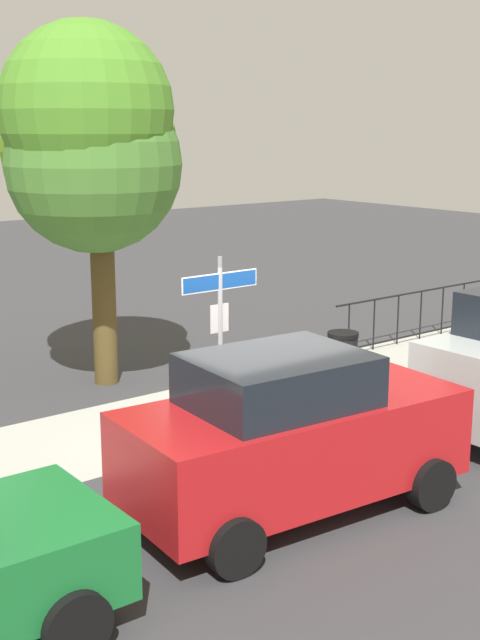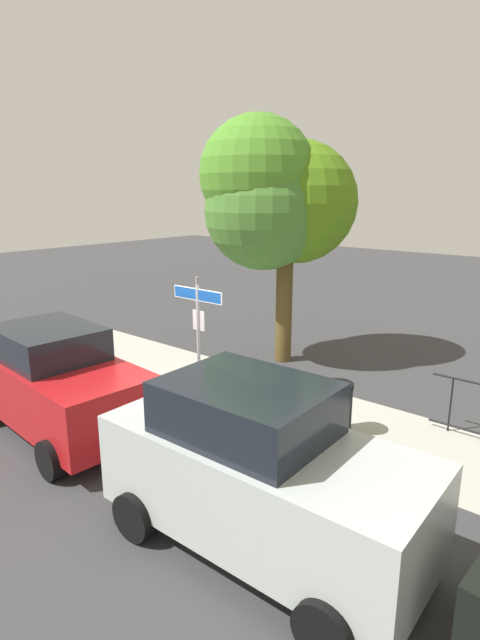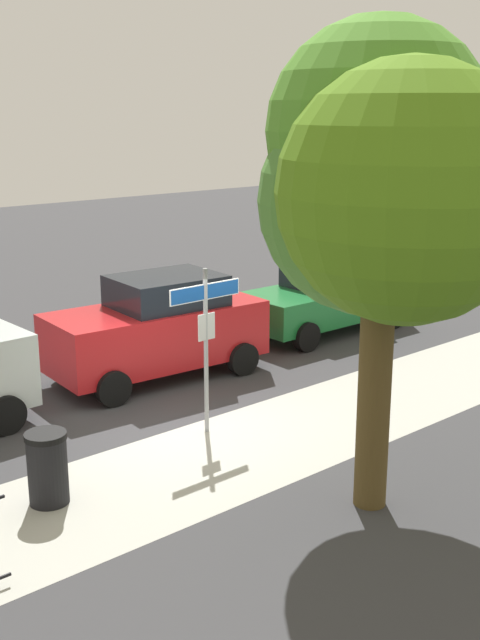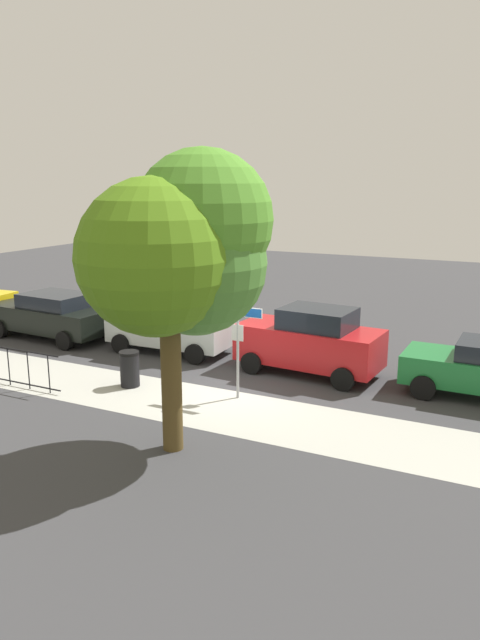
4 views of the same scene
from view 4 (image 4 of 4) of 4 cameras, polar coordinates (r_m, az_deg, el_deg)
ground_plane at (r=16.01m, az=-0.38°, el=-6.84°), size 60.00×60.00×0.00m
sidewalk_strip at (r=15.94m, az=-9.00°, el=-7.09°), size 24.00×2.60×0.00m
street_sign at (r=15.02m, az=-0.22°, el=-0.95°), size 1.34×0.07×2.66m
shade_tree at (r=11.75m, az=-5.50°, el=6.77°), size 3.46×3.84×6.14m
car_red at (r=17.28m, az=6.75°, el=-2.00°), size 4.24×2.22×1.97m
car_silver at (r=19.45m, az=-6.52°, el=-0.02°), size 4.08×2.01×2.15m
car_black at (r=22.15m, az=-17.51°, el=0.50°), size 4.79×2.36×1.63m
trash_bin at (r=16.53m, az=-10.51°, el=-4.61°), size 0.55×0.55×0.98m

